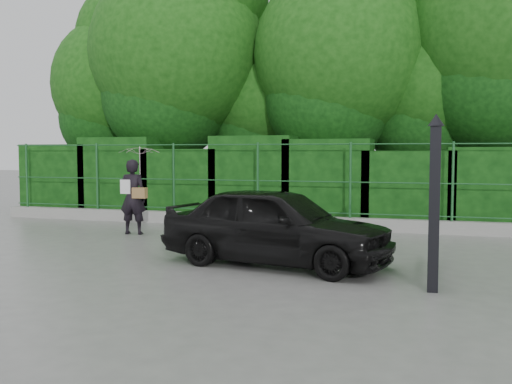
% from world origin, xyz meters
% --- Properties ---
extents(ground, '(80.00, 80.00, 0.00)m').
position_xyz_m(ground, '(0.00, 0.00, 0.00)').
color(ground, gray).
extents(kerb, '(14.00, 0.25, 0.30)m').
position_xyz_m(kerb, '(0.00, 4.50, 0.15)').
color(kerb, '#9E9E99').
rests_on(kerb, ground).
extents(fence, '(14.13, 0.06, 1.80)m').
position_xyz_m(fence, '(0.22, 4.50, 1.20)').
color(fence, '#1F5729').
rests_on(fence, kerb).
extents(hedge, '(14.20, 1.20, 2.29)m').
position_xyz_m(hedge, '(-0.11, 5.50, 1.05)').
color(hedge, black).
rests_on(hedge, ground).
extents(trees, '(17.10, 6.15, 8.08)m').
position_xyz_m(trees, '(1.14, 7.74, 4.62)').
color(trees, black).
rests_on(trees, ground).
extents(gate, '(0.22, 2.33, 2.36)m').
position_xyz_m(gate, '(4.60, -0.72, 1.19)').
color(gate, black).
rests_on(gate, ground).
extents(woman, '(0.95, 0.95, 2.01)m').
position_xyz_m(woman, '(-1.82, 2.42, 1.32)').
color(woman, black).
rests_on(woman, ground).
extents(car, '(4.08, 2.28, 1.31)m').
position_xyz_m(car, '(2.13, -0.08, 0.66)').
color(car, black).
rests_on(car, ground).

